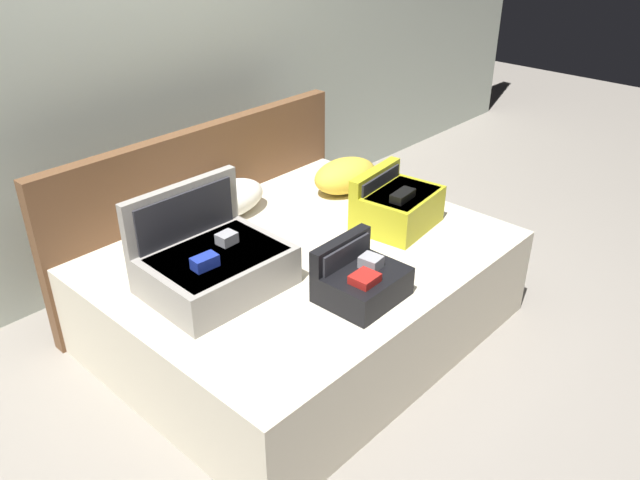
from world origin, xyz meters
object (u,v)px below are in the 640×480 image
object	(u,v)px
pillow_near_headboard	(345,176)
hard_case_medium	(397,206)
bed	(304,291)
pillow_center_head	(228,199)
hard_case_small	(361,280)
hard_case_large	(213,263)

from	to	relation	value
pillow_near_headboard	hard_case_medium	bearing A→B (deg)	-106.50
bed	pillow_near_headboard	distance (m)	0.81
pillow_near_headboard	pillow_center_head	xyz separation A→B (m)	(-0.67, 0.26, -0.01)
bed	pillow_center_head	xyz separation A→B (m)	(0.00, 0.57, 0.34)
hard_case_medium	pillow_near_headboard	size ratio (longest dim) A/B	1.11
hard_case_medium	hard_case_small	size ratio (longest dim) A/B	1.27
hard_case_small	hard_case_medium	bearing A→B (deg)	23.25
hard_case_medium	pillow_center_head	bearing A→B (deg)	118.10
pillow_center_head	hard_case_large	bearing A→B (deg)	-135.01
hard_case_medium	hard_case_small	bearing A→B (deg)	-162.48
pillow_center_head	hard_case_medium	bearing A→B (deg)	-54.96
bed	hard_case_large	xyz separation A→B (m)	(-0.51, 0.06, 0.36)
bed	hard_case_large	size ratio (longest dim) A/B	3.15
hard_case_medium	pillow_near_headboard	distance (m)	0.51
bed	pillow_center_head	distance (m)	0.66
bed	hard_case_large	world-z (taller)	hard_case_large
pillow_center_head	pillow_near_headboard	bearing A→B (deg)	-21.59
hard_case_large	pillow_center_head	size ratio (longest dim) A/B	1.33
pillow_near_headboard	pillow_center_head	world-z (taller)	pillow_near_headboard
hard_case_small	hard_case_large	bearing A→B (deg)	124.08
hard_case_small	pillow_center_head	xyz separation A→B (m)	(0.13, 1.05, 0.01)
bed	hard_case_small	bearing A→B (deg)	-104.75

